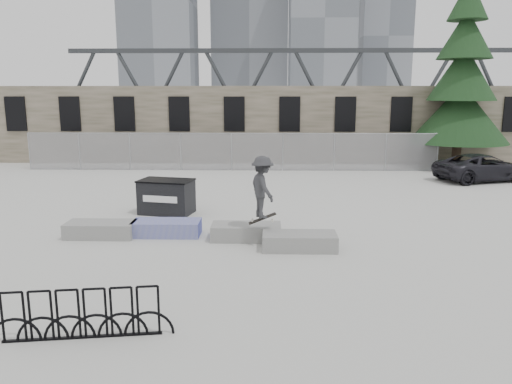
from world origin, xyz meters
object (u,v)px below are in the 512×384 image
(planter_center_right, at_px, (246,231))
(spruce_tree, at_px, (462,85))
(suv, at_px, (483,167))
(planter_offset, at_px, (299,241))
(skateboarder, at_px, (262,187))
(planter_center_left, at_px, (167,227))
(dumpster, at_px, (166,196))
(planter_far_left, at_px, (101,229))
(bike_rack, at_px, (82,315))

(planter_center_right, height_order, spruce_tree, spruce_tree)
(spruce_tree, xyz_separation_m, suv, (-0.29, -4.26, -3.91))
(planter_offset, bearing_deg, suv, 48.91)
(spruce_tree, relative_size, skateboarder, 6.07)
(planter_center_left, distance_m, spruce_tree, 19.82)
(planter_offset, bearing_deg, dumpster, 138.11)
(planter_far_left, height_order, dumpster, dumpster)
(planter_center_left, height_order, bike_rack, bike_rack)
(planter_far_left, bearing_deg, bike_rack, -74.37)
(planter_center_left, bearing_deg, skateboarder, -16.95)
(planter_offset, bearing_deg, planter_center_right, 148.80)
(planter_far_left, distance_m, planter_center_right, 4.29)
(planter_far_left, bearing_deg, planter_offset, -10.23)
(planter_offset, distance_m, bike_rack, 6.50)
(planter_far_left, distance_m, bike_rack, 6.35)
(suv, bearing_deg, planter_far_left, 105.73)
(suv, bearing_deg, spruce_tree, -20.92)
(dumpster, bearing_deg, bike_rack, -75.54)
(planter_offset, xyz_separation_m, dumpster, (-4.40, 3.95, 0.36))
(planter_far_left, bearing_deg, planter_center_left, 6.27)
(planter_center_right, bearing_deg, bike_rack, -113.37)
(planter_far_left, xyz_separation_m, suv, (15.17, 9.74, 0.40))
(planter_center_right, bearing_deg, skateboarder, -47.73)
(dumpster, bearing_deg, planter_far_left, -102.95)
(skateboarder, bearing_deg, planter_center_right, 18.13)
(planter_center_right, xyz_separation_m, spruce_tree, (11.18, 14.14, 4.31))
(bike_rack, height_order, spruce_tree, spruce_tree)
(planter_far_left, xyz_separation_m, planter_center_right, (4.29, -0.14, 0.00))
(skateboarder, bearing_deg, suv, -69.17)
(planter_offset, bearing_deg, skateboarder, 159.44)
(dumpster, relative_size, spruce_tree, 0.17)
(planter_offset, height_order, dumpster, dumpster)
(planter_center_right, height_order, planter_offset, same)
(dumpster, distance_m, spruce_tree, 18.37)
(bike_rack, xyz_separation_m, skateboarder, (3.05, 5.45, 1.20))
(planter_far_left, height_order, bike_rack, bike_rack)
(suv, bearing_deg, planter_offset, 121.94)
(planter_center_right, distance_m, bike_rack, 6.50)
(planter_offset, relative_size, bike_rack, 0.64)
(planter_offset, bearing_deg, spruce_tree, 57.19)
(planter_center_left, distance_m, suv, 16.35)
(planter_far_left, xyz_separation_m, spruce_tree, (15.47, 14.00, 4.31))
(bike_rack, height_order, skateboarder, skateboarder)
(spruce_tree, bearing_deg, planter_center_right, -128.33)
(planter_center_right, xyz_separation_m, dumpster, (-2.92, 3.05, 0.36))
(planter_far_left, relative_size, suv, 0.43)
(planter_center_left, relative_size, planter_center_right, 1.00)
(planter_center_left, distance_m, bike_rack, 6.33)
(planter_center_right, bearing_deg, dumpster, 133.74)
(planter_center_right, relative_size, suv, 0.43)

